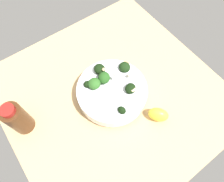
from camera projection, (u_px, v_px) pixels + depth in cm
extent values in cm
cube|color=tan|center=(112.00, 96.00, 72.19)|extent=(70.41, 70.41, 4.98)
cylinder|color=white|center=(112.00, 95.00, 68.79)|extent=(12.49, 12.49, 1.38)
cylinder|color=white|center=(112.00, 92.00, 66.33)|extent=(22.71, 22.71, 4.14)
cylinder|color=silver|center=(112.00, 89.00, 64.85)|extent=(19.68, 19.68, 0.80)
cylinder|color=#3C7A32|center=(95.00, 86.00, 65.15)|extent=(2.05, 2.04, 1.28)
ellipsoid|color=#2D6023|center=(94.00, 84.00, 63.64)|extent=(5.23, 4.88, 4.39)
cylinder|color=#589D47|center=(122.00, 112.00, 61.68)|extent=(1.12, 1.25, 1.08)
ellipsoid|color=black|center=(122.00, 110.00, 60.62)|extent=(3.63, 3.12, 3.36)
cylinder|color=#589D47|center=(130.00, 91.00, 64.86)|extent=(1.96, 1.99, 1.93)
ellipsoid|color=black|center=(130.00, 88.00, 63.20)|extent=(4.84, 5.17, 3.32)
cylinder|color=#2F662B|center=(104.00, 80.00, 65.50)|extent=(1.93, 1.77, 1.32)
ellipsoid|color=#23511C|center=(104.00, 78.00, 64.12)|extent=(5.88, 6.22, 4.62)
cylinder|color=#4A8F3C|center=(124.00, 70.00, 68.70)|extent=(1.72, 1.93, 1.47)
ellipsoid|color=black|center=(125.00, 67.00, 67.32)|extent=(4.02, 3.92, 3.52)
cylinder|color=#3C7A32|center=(100.00, 72.00, 68.11)|extent=(1.81, 2.03, 1.74)
ellipsoid|color=black|center=(100.00, 69.00, 66.56)|extent=(5.68, 5.93, 4.20)
cylinder|color=#4A8F3C|center=(88.00, 87.00, 65.88)|extent=(1.41, 1.15, 1.55)
ellipsoid|color=black|center=(87.00, 84.00, 64.59)|extent=(3.44, 4.02, 3.78)
ellipsoid|color=#DBBC84|center=(115.00, 75.00, 62.88)|extent=(2.06, 1.66, 0.58)
ellipsoid|color=#DBBC84|center=(134.00, 90.00, 62.12)|extent=(1.18, 1.88, 0.57)
ellipsoid|color=#DBBC84|center=(130.00, 75.00, 64.96)|extent=(1.34, 1.95, 0.63)
ellipsoid|color=#DBBC84|center=(104.00, 69.00, 64.96)|extent=(2.02, 1.72, 1.06)
ellipsoid|color=#DBBC84|center=(103.00, 79.00, 63.94)|extent=(2.00, 1.43, 0.84)
ellipsoid|color=yellow|center=(158.00, 115.00, 63.68)|extent=(7.45, 7.13, 5.11)
cylinder|color=#472814|center=(18.00, 119.00, 59.45)|extent=(6.14, 6.14, 11.98)
cylinder|color=maroon|center=(7.00, 110.00, 53.47)|extent=(4.00, 4.00, 1.46)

